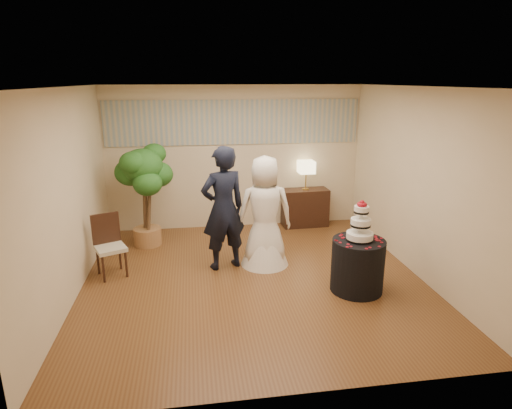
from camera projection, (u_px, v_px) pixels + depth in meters
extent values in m
cube|color=brown|center=(253.00, 279.00, 6.45)|extent=(5.00, 5.00, 0.00)
cube|color=white|center=(253.00, 87.00, 5.66)|extent=(5.00, 5.00, 0.00)
cube|color=beige|center=(235.00, 158.00, 8.43)|extent=(5.00, 0.06, 2.80)
cube|color=beige|center=(295.00, 260.00, 3.68)|extent=(5.00, 0.06, 2.80)
cube|color=beige|center=(68.00, 196.00, 5.70)|extent=(0.06, 5.00, 2.80)
cube|color=beige|center=(418.00, 183.00, 6.41)|extent=(0.06, 5.00, 2.80)
cube|color=#9BA093|center=(235.00, 122.00, 8.21)|extent=(4.90, 0.02, 0.85)
imported|color=black|center=(223.00, 209.00, 6.59)|extent=(0.83, 0.67, 1.95)
imported|color=white|center=(265.00, 212.00, 6.73)|extent=(0.90, 0.81, 1.78)
cylinder|color=black|center=(357.00, 265.00, 6.01)|extent=(0.74, 0.74, 0.76)
cube|color=black|center=(305.00, 208.00, 8.71)|extent=(0.93, 0.44, 0.76)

